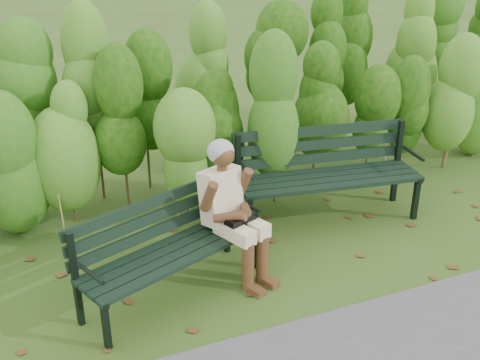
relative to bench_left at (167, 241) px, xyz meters
name	(u,v)px	position (x,y,z in m)	size (l,w,h in m)	color
ground	(254,264)	(0.88, 0.09, -0.51)	(80.00, 80.00, 0.00)	#364B16
hedge_band	(190,91)	(0.88, 1.95, 0.75)	(11.04, 1.67, 2.42)	#47381E
leaf_litter	(267,252)	(1.08, 0.22, -0.50)	(6.04, 2.27, 0.01)	brown
bench_left	(167,241)	(0.00, 0.00, 0.00)	(1.80, 1.15, 0.86)	black
bench_right	(325,167)	(2.02, 0.73, 0.08)	(2.08, 0.94, 1.00)	black
seated_woman	(231,203)	(0.63, 0.06, 0.22)	(0.61, 0.82, 1.30)	beige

